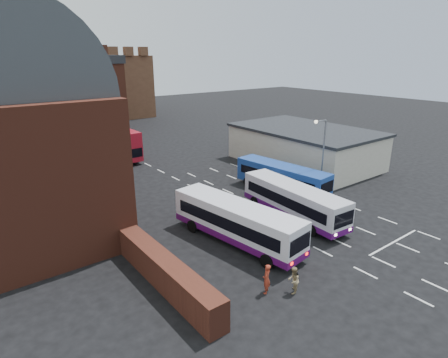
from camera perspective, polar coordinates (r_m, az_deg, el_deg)
ground at (r=26.63m, az=13.42°, el=-10.02°), size 180.00×180.00×0.00m
forecourt_wall at (r=21.74m, az=-8.79°, el=-14.02°), size 1.20×10.00×1.80m
cream_building at (r=45.16m, az=12.15°, el=4.97°), size 10.40×16.40×4.25m
brick_terrace at (r=62.00m, az=-25.93°, el=10.34°), size 22.00×10.00×11.00m
castle_keep at (r=84.23m, az=-20.94°, el=13.07°), size 22.00×22.00×12.00m
bus_white_outbound at (r=25.86m, az=1.90°, el=-6.25°), size 3.74×10.54×2.81m
bus_white_inbound at (r=30.11m, az=10.55°, el=-3.03°), size 2.94×9.93×2.68m
bus_blue at (r=35.55m, az=8.83°, el=0.41°), size 3.25×9.74×2.61m
bus_red_double at (r=48.55m, az=-15.96°, el=5.47°), size 2.55×9.60×3.83m
street_lamp at (r=35.00m, az=14.65°, el=4.33°), size 1.43×0.35×7.02m
pedestrian_red at (r=21.24m, az=6.51°, el=-14.89°), size 0.75×0.71×1.72m
pedestrian_beige at (r=21.49m, az=10.55°, el=-14.92°), size 0.96×0.92×1.57m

